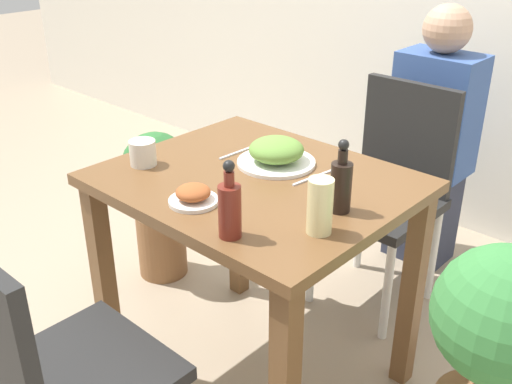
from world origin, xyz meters
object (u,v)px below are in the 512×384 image
at_px(food_plate, 276,153).
at_px(drink_cup, 143,153).
at_px(side_plate, 193,195).
at_px(person_figure, 432,142).
at_px(chair_far, 390,184).
at_px(chair_near, 47,372).
at_px(potted_plant_right, 495,357).
at_px(juice_glass, 320,206).
at_px(potted_plant_left, 158,195).
at_px(sauce_bottle, 230,208).
at_px(condiment_bottle, 341,184).

bearing_deg(food_plate, drink_cup, -136.78).
bearing_deg(side_plate, person_figure, 88.31).
height_order(chair_far, food_plate, chair_far).
xyz_separation_m(chair_near, chair_far, (0.04, 1.49, 0.00)).
xyz_separation_m(chair_far, potted_plant_right, (0.71, -0.63, -0.06)).
bearing_deg(juice_glass, person_figure, 104.17).
bearing_deg(juice_glass, side_plate, -163.40).
distance_m(juice_glass, potted_plant_left, 1.24).
xyz_separation_m(drink_cup, juice_glass, (0.68, 0.03, 0.03)).
distance_m(sauce_bottle, condiment_bottle, 0.32).
distance_m(food_plate, condiment_bottle, 0.36).
bearing_deg(sauce_bottle, side_plate, 163.40).
distance_m(chair_far, condiment_bottle, 0.85).
bearing_deg(side_plate, condiment_bottle, 36.13).
xyz_separation_m(chair_near, person_figure, (0.02, 1.87, 0.06)).
height_order(drink_cup, sauce_bottle, sauce_bottle).
height_order(potted_plant_right, person_figure, person_figure).
bearing_deg(condiment_bottle, chair_far, 109.47).
bearing_deg(sauce_bottle, potted_plant_left, 152.11).
height_order(chair_near, side_plate, chair_near).
xyz_separation_m(chair_far, potted_plant_left, (-0.81, -0.54, -0.13)).
distance_m(chair_far, person_figure, 0.39).
distance_m(chair_near, drink_cup, 0.74).
distance_m(sauce_bottle, potted_plant_left, 1.17).
distance_m(side_plate, potted_plant_left, 0.96).
height_order(food_plate, juice_glass, juice_glass).
xyz_separation_m(chair_near, juice_glass, (0.33, 0.62, 0.33)).
distance_m(juice_glass, sauce_bottle, 0.23).
xyz_separation_m(food_plate, potted_plant_left, (-0.73, 0.08, -0.42)).
xyz_separation_m(chair_near, potted_plant_left, (-0.77, 0.95, -0.13)).
height_order(chair_far, juice_glass, juice_glass).
bearing_deg(side_plate, juice_glass, 16.60).
bearing_deg(person_figure, chair_far, -86.23).
bearing_deg(juice_glass, potted_plant_right, 29.91).
height_order(food_plate, person_figure, person_figure).
bearing_deg(person_figure, juice_glass, -75.83).
height_order(side_plate, juice_glass, juice_glass).
distance_m(chair_far, potted_plant_right, 0.95).
bearing_deg(potted_plant_left, food_plate, -5.91).
bearing_deg(side_plate, chair_near, -87.28).
bearing_deg(drink_cup, condiment_bottle, 14.28).
xyz_separation_m(chair_far, drink_cup, (-0.39, -0.90, 0.30)).
bearing_deg(food_plate, juice_glass, -35.15).
height_order(chair_near, potted_plant_right, chair_near).
distance_m(chair_far, side_plate, 1.02).
relative_size(chair_near, potted_plant_right, 1.17).
relative_size(food_plate, juice_glass, 1.70).
height_order(chair_near, drink_cup, chair_near).
relative_size(drink_cup, sauce_bottle, 0.41).
bearing_deg(chair_far, potted_plant_right, -41.73).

